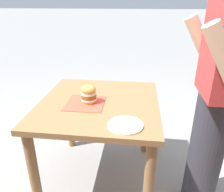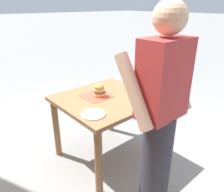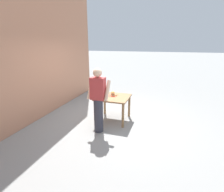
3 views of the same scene
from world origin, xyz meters
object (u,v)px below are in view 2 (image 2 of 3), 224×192
(sandwich, at_px, (99,90))
(patio_table, at_px, (106,108))
(side_plate_with_forks, at_px, (93,114))
(diner_across_table, at_px, (160,117))
(pickle_spear, at_px, (104,92))

(sandwich, bearing_deg, patio_table, 112.00)
(side_plate_with_forks, distance_m, diner_across_table, 0.62)
(patio_table, height_order, pickle_spear, pickle_spear)
(pickle_spear, relative_size, diner_across_table, 0.04)
(pickle_spear, relative_size, side_plate_with_forks, 0.34)
(diner_across_table, bearing_deg, side_plate_with_forks, -71.64)
(diner_across_table, bearing_deg, sandwich, -97.36)
(patio_table, distance_m, sandwich, 0.21)
(patio_table, relative_size, pickle_spear, 12.49)
(pickle_spear, height_order, side_plate_with_forks, pickle_spear)
(patio_table, relative_size, side_plate_with_forks, 4.28)
(side_plate_with_forks, bearing_deg, sandwich, -135.38)
(diner_across_table, bearing_deg, patio_table, -100.08)
(pickle_spear, xyz_separation_m, side_plate_with_forks, (0.39, 0.33, -0.01))
(sandwich, xyz_separation_m, diner_across_table, (0.11, 0.87, 0.07))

